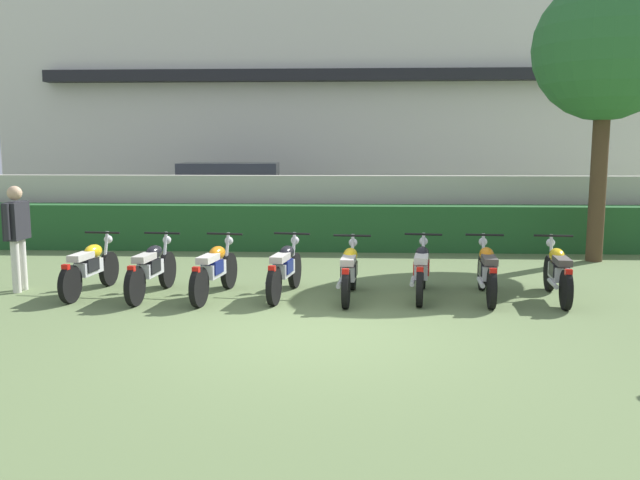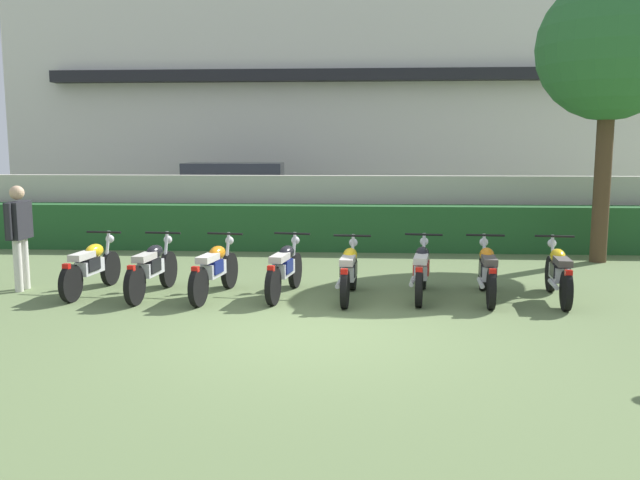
{
  "view_description": "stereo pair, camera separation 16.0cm",
  "coord_description": "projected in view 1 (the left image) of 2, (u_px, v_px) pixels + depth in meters",
  "views": [
    {
      "loc": [
        0.48,
        -8.15,
        2.33
      ],
      "look_at": [
        0.0,
        2.25,
        0.86
      ],
      "focal_mm": 37.04,
      "sensor_mm": 36.0,
      "label": 1
    },
    {
      "loc": [
        0.64,
        -8.14,
        2.33
      ],
      "look_at": [
        0.0,
        2.25,
        0.86
      ],
      "focal_mm": 37.04,
      "sensor_mm": 36.0,
      "label": 2
    }
  ],
  "objects": [
    {
      "name": "building",
      "position": [
        338.0,
        92.0,
        23.75
      ],
      "size": [
        21.95,
        6.5,
        8.56
      ],
      "color": "silver",
      "rests_on": "ground"
    },
    {
      "name": "hedge_row",
      "position": [
        329.0,
        228.0,
        14.97
      ],
      "size": [
        16.68,
        0.7,
        1.03
      ],
      "primitive_type": "cube",
      "color": "#235628",
      "rests_on": "ground"
    },
    {
      "name": "inspector_person",
      "position": [
        17.0,
        229.0,
        10.61
      ],
      "size": [
        0.23,
        0.69,
        1.72
      ],
      "color": "silver",
      "rests_on": "ground"
    },
    {
      "name": "parked_car",
      "position": [
        235.0,
        197.0,
        18.56
      ],
      "size": [
        4.6,
        2.28,
        1.89
      ],
      "rotation": [
        0.0,
        0.0,
        0.06
      ],
      "color": "black",
      "rests_on": "ground"
    },
    {
      "name": "motorcycle_in_row_0",
      "position": [
        90.0,
        267.0,
        10.49
      ],
      "size": [
        0.6,
        1.86,
        0.95
      ],
      "rotation": [
        0.0,
        0.0,
        1.47
      ],
      "color": "black",
      "rests_on": "ground"
    },
    {
      "name": "tree_near_inspector",
      "position": [
        606.0,
        50.0,
        13.0
      ],
      "size": [
        2.84,
        2.84,
        5.68
      ],
      "color": "#4C3823",
      "rests_on": "ground"
    },
    {
      "name": "motorcycle_in_row_1",
      "position": [
        151.0,
        268.0,
        10.32
      ],
      "size": [
        0.6,
        1.9,
        0.96
      ],
      "rotation": [
        0.0,
        0.0,
        1.48
      ],
      "color": "black",
      "rests_on": "ground"
    },
    {
      "name": "motorcycle_in_row_3",
      "position": [
        285.0,
        268.0,
        10.34
      ],
      "size": [
        0.62,
        1.84,
        0.95
      ],
      "rotation": [
        0.0,
        0.0,
        1.41
      ],
      "color": "black",
      "rests_on": "ground"
    },
    {
      "name": "motorcycle_in_row_4",
      "position": [
        349.0,
        271.0,
        10.17
      ],
      "size": [
        0.6,
        1.83,
        0.94
      ],
      "rotation": [
        0.0,
        0.0,
        1.49
      ],
      "color": "black",
      "rests_on": "ground"
    },
    {
      "name": "motorcycle_in_row_7",
      "position": [
        558.0,
        271.0,
        10.09
      ],
      "size": [
        0.6,
        1.87,
        0.95
      ],
      "rotation": [
        0.0,
        0.0,
        1.46
      ],
      "color": "black",
      "rests_on": "ground"
    },
    {
      "name": "motorcycle_in_row_6",
      "position": [
        487.0,
        270.0,
        10.16
      ],
      "size": [
        0.6,
        1.89,
        0.95
      ],
      "rotation": [
        0.0,
        0.0,
        1.48
      ],
      "color": "black",
      "rests_on": "ground"
    },
    {
      "name": "motorcycle_in_row_2",
      "position": [
        214.0,
        269.0,
        10.26
      ],
      "size": [
        0.61,
        1.9,
        0.95
      ],
      "rotation": [
        0.0,
        0.0,
        1.42
      ],
      "color": "black",
      "rests_on": "ground"
    },
    {
      "name": "compound_wall",
      "position": [
        330.0,
        211.0,
        15.62
      ],
      "size": [
        20.85,
        0.3,
        1.67
      ],
      "primitive_type": "cube",
      "color": "#BCB7A8",
      "rests_on": "ground"
    },
    {
      "name": "motorcycle_in_row_5",
      "position": [
        421.0,
        269.0,
        10.27
      ],
      "size": [
        0.6,
        1.84,
        0.95
      ],
      "rotation": [
        0.0,
        0.0,
        1.43
      ],
      "color": "black",
      "rests_on": "ground"
    },
    {
      "name": "ground",
      "position": [
        312.0,
        331.0,
        8.41
      ],
      "size": [
        60.0,
        60.0,
        0.0
      ],
      "primitive_type": "plane",
      "color": "#607547"
    }
  ]
}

